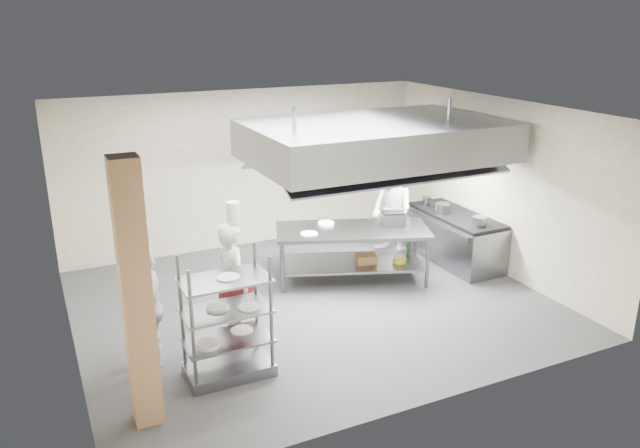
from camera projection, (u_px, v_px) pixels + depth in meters
name	position (u px, v px, depth m)	size (l,w,h in m)	color
floor	(313.00, 303.00, 9.78)	(7.00, 7.00, 0.00)	#2F2F31
ceiling	(312.00, 111.00, 8.82)	(7.00, 7.00, 0.00)	silver
wall_back	(246.00, 169.00, 11.87)	(7.00, 7.00, 0.00)	#A0977F
wall_left	(61.00, 248.00, 7.87)	(6.00, 6.00, 0.00)	#A0977F
wall_right	(496.00, 186.00, 10.73)	(6.00, 6.00, 0.00)	#A0977F
column	(137.00, 297.00, 6.49)	(0.30, 0.30, 3.00)	tan
exhaust_hood	(376.00, 140.00, 9.89)	(4.00, 2.50, 0.60)	gray
hood_strip_a	(325.00, 166.00, 9.62)	(1.60, 0.12, 0.04)	white
hood_strip_b	(422.00, 155.00, 10.36)	(1.60, 0.12, 0.04)	white
wall_shelf	(334.00, 162.00, 12.47)	(1.50, 0.28, 0.04)	gray
island	(352.00, 254.00, 10.52)	(2.53, 1.06, 0.91)	gray
island_worktop	(353.00, 230.00, 10.39)	(2.53, 1.06, 0.06)	gray
island_undershelf	(352.00, 263.00, 10.57)	(2.33, 0.95, 0.04)	slate
pass_rack	(226.00, 317.00, 7.59)	(1.07, 0.62, 1.60)	slate
cooking_range	(454.00, 239.00, 11.33)	(0.80, 2.00, 0.84)	gray
range_top	(456.00, 216.00, 11.19)	(0.78, 1.96, 0.06)	black
chef_head	(233.00, 284.00, 8.32)	(0.64, 0.42, 1.75)	silver
chef_line	(392.00, 211.00, 11.44)	(0.85, 0.67, 1.76)	silver
chef_plating	(149.00, 307.00, 7.88)	(0.92, 0.38, 1.57)	white
griddle	(393.00, 219.00, 10.58)	(0.40, 0.31, 0.19)	slate
wicker_basket	(366.00, 259.00, 10.49)	(0.34, 0.23, 0.15)	brown
stockpot	(442.00, 208.00, 11.19)	(0.26, 0.26, 0.18)	gray
plate_stack	(227.00, 337.00, 7.68)	(0.28, 0.28, 0.05)	white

